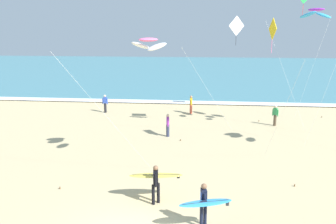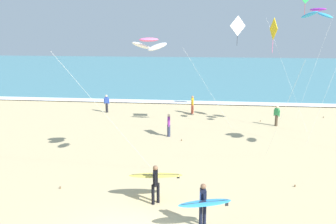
# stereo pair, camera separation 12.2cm
# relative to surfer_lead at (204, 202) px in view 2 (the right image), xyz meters

# --- Properties ---
(ocean_water) EXTENTS (160.00, 60.00, 0.08)m
(ocean_water) POSITION_rel_surfer_lead_xyz_m (-2.58, 53.02, -1.00)
(ocean_water) COLOR teal
(ocean_water) RESTS_ON ground
(shoreline_foam) EXTENTS (160.00, 1.63, 0.01)m
(shoreline_foam) POSITION_rel_surfer_lead_xyz_m (-2.58, 23.32, -0.96)
(shoreline_foam) COLOR white
(shoreline_foam) RESTS_ON ocean_water
(surfer_lead) EXTENTS (1.98, 1.05, 1.71)m
(surfer_lead) POSITION_rel_surfer_lead_xyz_m (0.00, 0.00, 0.00)
(surfer_lead) COLOR black
(surfer_lead) RESTS_ON ground
(surfer_trailing) EXTENTS (2.34, 1.05, 1.71)m
(surfer_trailing) POSITION_rel_surfer_lead_xyz_m (-2.06, 1.93, 0.01)
(surfer_trailing) COLOR black
(surfer_trailing) RESTS_ON ground
(kite_arc_violet_far) EXTENTS (4.18, 4.29, 8.58)m
(kite_arc_violet_far) POSITION_rel_surfer_lead_xyz_m (7.09, 13.52, 7.19)
(kite_arc_violet_far) COLOR #2D99DB
(kite_arc_violet_far) RESTS_ON ground
(kite_diamond_golden_close) EXTENTS (0.91, 4.71, 7.81)m
(kite_diamond_golden_close) POSITION_rel_surfer_lead_xyz_m (3.48, 8.10, 5.91)
(kite_diamond_golden_close) COLOR yellow
(kite_diamond_golden_close) RESTS_ON ground
(kite_arc_rose_outer) EXTENTS (4.90, 4.22, 6.82)m
(kite_arc_rose_outer) POSITION_rel_surfer_lead_xyz_m (-2.92, 5.65, 5.46)
(kite_arc_rose_outer) COLOR white
(kite_arc_rose_outer) RESTS_ON ground
(kite_diamond_ivory_extra) EXTENTS (4.12, 3.04, 8.11)m
(kite_diamond_ivory_extra) POSITION_rel_surfer_lead_xyz_m (1.82, 13.23, 6.18)
(kite_diamond_ivory_extra) COLOR white
(kite_diamond_ivory_extra) RESTS_ON ground
(bystander_purple_top) EXTENTS (0.22, 0.50, 1.59)m
(bystander_purple_top) POSITION_rel_surfer_lead_xyz_m (-2.59, 11.58, -0.23)
(bystander_purple_top) COLOR #2D334C
(bystander_purple_top) RESTS_ON ground
(bystander_blue_top) EXTENTS (0.50, 0.22, 1.59)m
(bystander_blue_top) POSITION_rel_surfer_lead_xyz_m (-8.87, 18.32, -0.23)
(bystander_blue_top) COLOR black
(bystander_blue_top) RESTS_ON ground
(bystander_green_top) EXTENTS (0.41, 0.34, 1.59)m
(bystander_green_top) POSITION_rel_surfer_lead_xyz_m (5.25, 15.31, -0.23)
(bystander_green_top) COLOR #4C3D2D
(bystander_green_top) RESTS_ON ground
(bystander_yellow_top) EXTENTS (0.24, 0.49, 1.59)m
(bystander_yellow_top) POSITION_rel_surfer_lead_xyz_m (-1.31, 18.72, -0.23)
(bystander_yellow_top) COLOR #D8593F
(bystander_yellow_top) RESTS_ON ground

